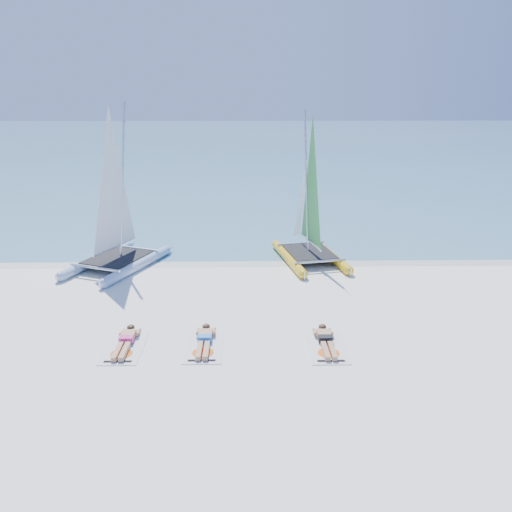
{
  "coord_description": "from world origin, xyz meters",
  "views": [
    {
      "loc": [
        0.69,
        -13.53,
        6.38
      ],
      "look_at": [
        0.97,
        1.2,
        1.61
      ],
      "focal_mm": 35.0,
      "sensor_mm": 36.0,
      "label": 1
    }
  ],
  "objects": [
    {
      "name": "sunbather_c",
      "position": [
        2.79,
        -1.54,
        0.12
      ],
      "size": [
        0.37,
        1.73,
        0.26
      ],
      "color": "#B87560",
      "rests_on": "towel_c"
    },
    {
      "name": "sunbather_b",
      "position": [
        -0.47,
        -1.45,
        0.12
      ],
      "size": [
        0.37,
        1.73,
        0.26
      ],
      "color": "#B87560",
      "rests_on": "towel_b"
    },
    {
      "name": "sea",
      "position": [
        0.0,
        63.0,
        0.01
      ],
      "size": [
        140.0,
        115.0,
        0.01
      ],
      "primitive_type": "cube",
      "color": "#6EA9B8",
      "rests_on": "ground"
    },
    {
      "name": "towel_a",
      "position": [
        -2.57,
        -1.66,
        0.01
      ],
      "size": [
        1.0,
        1.85,
        0.02
      ],
      "primitive_type": "cube",
      "color": "white",
      "rests_on": "ground"
    },
    {
      "name": "catamaran_blue",
      "position": [
        -4.31,
        5.01,
        1.91
      ],
      "size": [
        3.84,
        5.18,
        6.39
      ],
      "rotation": [
        0.0,
        0.0,
        -0.39
      ],
      "color": "#AECCE5",
      "rests_on": "ground"
    },
    {
      "name": "sunbather_a",
      "position": [
        -2.57,
        -1.46,
        0.12
      ],
      "size": [
        0.37,
        1.73,
        0.26
      ],
      "color": "#B87560",
      "rests_on": "towel_a"
    },
    {
      "name": "ground",
      "position": [
        0.0,
        0.0,
        0.0
      ],
      "size": [
        140.0,
        140.0,
        0.0
      ],
      "primitive_type": "plane",
      "color": "silver",
      "rests_on": "ground"
    },
    {
      "name": "towel_c",
      "position": [
        2.79,
        -1.73,
        0.01
      ],
      "size": [
        1.0,
        1.85,
        0.02
      ],
      "primitive_type": "cube",
      "color": "white",
      "rests_on": "ground"
    },
    {
      "name": "wet_sand_strip",
      "position": [
        0.0,
        5.5,
        0.0
      ],
      "size": [
        140.0,
        1.4,
        0.01
      ],
      "primitive_type": "cube",
      "color": "beige",
      "rests_on": "ground"
    },
    {
      "name": "catamaran_yellow",
      "position": [
        3.13,
        5.99,
        1.9
      ],
      "size": [
        2.94,
        4.87,
        6.04
      ],
      "rotation": [
        0.0,
        0.0,
        0.2
      ],
      "color": "gold",
      "rests_on": "ground"
    },
    {
      "name": "towel_b",
      "position": [
        -0.47,
        -1.64,
        0.01
      ],
      "size": [
        1.0,
        1.85,
        0.02
      ],
      "primitive_type": "cube",
      "color": "white",
      "rests_on": "ground"
    }
  ]
}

